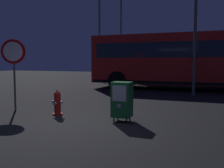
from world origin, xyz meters
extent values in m
plane|color=black|center=(0.00, 0.00, 0.00)|extent=(60.00, 60.00, 0.00)
cylinder|color=red|center=(-1.17, 0.64, 0.03)|extent=(0.28, 0.28, 0.05)
cylinder|color=red|center=(-1.17, 0.64, 0.33)|extent=(0.19, 0.19, 0.55)
sphere|color=red|center=(-1.17, 0.64, 0.60)|extent=(0.19, 0.19, 0.19)
cylinder|color=gray|center=(-1.17, 0.64, 0.72)|extent=(0.06, 0.06, 0.05)
cylinder|color=gray|center=(-1.17, 0.50, 0.35)|extent=(0.09, 0.08, 0.09)
cylinder|color=gray|center=(-1.30, 0.64, 0.38)|extent=(0.07, 0.07, 0.07)
cylinder|color=gray|center=(-1.04, 0.64, 0.38)|extent=(0.07, 0.07, 0.07)
cylinder|color=black|center=(0.66, 0.43, 0.06)|extent=(0.04, 0.04, 0.12)
cylinder|color=black|center=(0.99, 0.43, 0.06)|extent=(0.04, 0.04, 0.12)
cylinder|color=black|center=(0.66, 0.71, 0.06)|extent=(0.04, 0.04, 0.12)
cylinder|color=black|center=(0.99, 0.71, 0.06)|extent=(0.04, 0.04, 0.12)
cube|color=#19602D|center=(0.83, 0.57, 0.57)|extent=(0.48, 0.40, 0.90)
cube|color=#B2B7BF|center=(0.83, 0.37, 0.75)|extent=(0.36, 0.01, 0.40)
cube|color=gray|center=(0.83, 0.36, 0.43)|extent=(0.10, 0.02, 0.08)
cylinder|color=#4C4F54|center=(-2.82, 0.77, 1.10)|extent=(0.06, 0.06, 2.20)
cylinder|color=red|center=(-2.82, 0.75, 1.85)|extent=(0.71, 0.31, 0.76)
cylinder|color=white|center=(-2.82, 0.73, 1.85)|extent=(0.56, 0.23, 0.60)
cube|color=red|center=(1.71, 8.91, 1.67)|extent=(10.51, 2.55, 2.65)
cube|color=#1E2838|center=(1.71, 8.91, 2.15)|extent=(9.88, 2.57, 0.80)
cube|color=black|center=(1.71, 8.91, 0.45)|extent=(10.30, 2.56, 0.16)
cylinder|color=black|center=(-1.97, 7.68, 0.50)|extent=(1.00, 0.29, 1.00)
cylinder|color=black|center=(-1.96, 10.18, 0.50)|extent=(1.00, 0.29, 1.00)
cube|color=beige|center=(3.01, 12.42, 1.67)|extent=(10.74, 3.86, 2.65)
cube|color=#1E2838|center=(3.01, 12.42, 2.15)|extent=(10.12, 3.79, 0.80)
cube|color=black|center=(3.01, 12.42, 0.45)|extent=(10.53, 3.84, 0.16)
cylinder|color=black|center=(-0.80, 11.66, 0.50)|extent=(1.03, 0.41, 1.00)
cylinder|color=black|center=(-0.47, 14.14, 0.50)|extent=(1.03, 0.41, 1.00)
cylinder|color=#4C4F54|center=(2.15, 6.55, 3.52)|extent=(0.14, 0.14, 7.04)
cylinder|color=#4C4F54|center=(-3.79, 13.39, 3.60)|extent=(0.14, 0.14, 7.20)
cylinder|color=#4C4F54|center=(-5.19, 12.47, 3.25)|extent=(0.14, 0.14, 6.49)
camera|label=1|loc=(3.00, -5.61, 1.54)|focal=41.41mm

